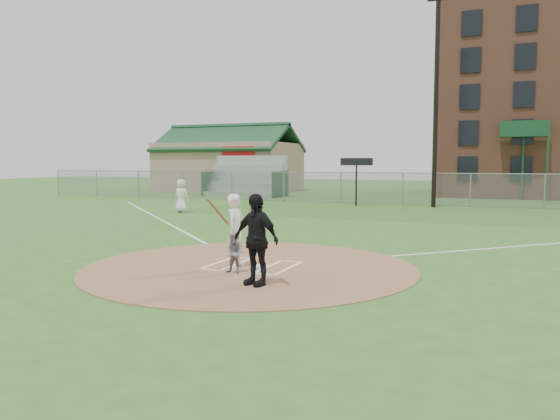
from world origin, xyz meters
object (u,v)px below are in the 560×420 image
at_px(ondeck_player, 181,196).
at_px(batter_at_plate, 236,230).
at_px(home_plate, 259,266).
at_px(catcher, 234,253).
at_px(umpire, 256,239).

distance_m(ondeck_player, batter_at_plate, 15.78).
relative_size(home_plate, ondeck_player, 0.24).
height_order(catcher, batter_at_plate, batter_at_plate).
height_order(ondeck_player, batter_at_plate, batter_at_plate).
bearing_deg(batter_at_plate, umpire, -51.41).
bearing_deg(umpire, ondeck_player, 142.58).
bearing_deg(umpire, catcher, 151.96).
bearing_deg(home_plate, ondeck_player, 129.71).
relative_size(home_plate, umpire, 0.21).
height_order(home_plate, catcher, catcher).
bearing_deg(home_plate, umpire, -67.37).
distance_m(umpire, batter_at_plate, 2.11).
height_order(catcher, ondeck_player, ondeck_player).
xyz_separation_m(catcher, umpire, (1.00, -0.93, 0.51)).
bearing_deg(ondeck_player, umpire, 131.98).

